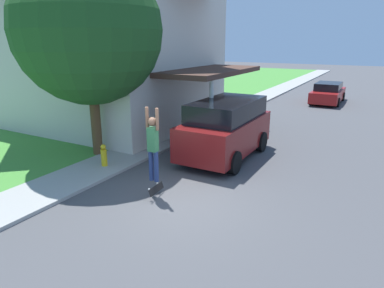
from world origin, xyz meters
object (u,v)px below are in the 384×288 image
object	(u,v)px
skateboarder	(153,144)
car_down_street	(328,93)
suv_parked	(226,128)
fire_hydrant	(104,155)
lawn_tree_near	(88,30)
skateboard	(156,189)

from	to	relation	value
skateboarder	car_down_street	bearing A→B (deg)	84.33
suv_parked	skateboarder	world-z (taller)	skateboarder
car_down_street	fire_hydrant	size ratio (longest dim) A/B	6.06
fire_hydrant	lawn_tree_near	bearing A→B (deg)	142.02
lawn_tree_near	skateboard	size ratio (longest dim) A/B	8.91
suv_parked	skateboarder	bearing A→B (deg)	-95.11
skateboarder	fire_hydrant	bearing A→B (deg)	161.31
suv_parked	fire_hydrant	distance (m)	4.40
suv_parked	car_down_street	xyz separation A→B (m)	(1.44, 14.13, -0.43)
suv_parked	skateboard	bearing A→B (deg)	-93.84
skateboarder	skateboard	xyz separation A→B (m)	(0.09, -0.04, -1.27)
suv_parked	skateboard	world-z (taller)	suv_parked
lawn_tree_near	skateboarder	bearing A→B (deg)	-25.24
lawn_tree_near	skateboarder	xyz separation A→B (m)	(3.87, -1.82, -2.97)
skateboarder	skateboard	size ratio (longest dim) A/B	2.62
skateboarder	fire_hydrant	xyz separation A→B (m)	(-2.70, 0.91, -1.05)
fire_hydrant	skateboard	bearing A→B (deg)	-18.98
car_down_street	skateboarder	world-z (taller)	skateboarder
lawn_tree_near	skateboard	xyz separation A→B (m)	(3.95, -1.87, -4.24)
lawn_tree_near	skateboard	bearing A→B (deg)	-25.29
car_down_street	skateboard	size ratio (longest dim) A/B	5.84
suv_parked	car_down_street	world-z (taller)	suv_parked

